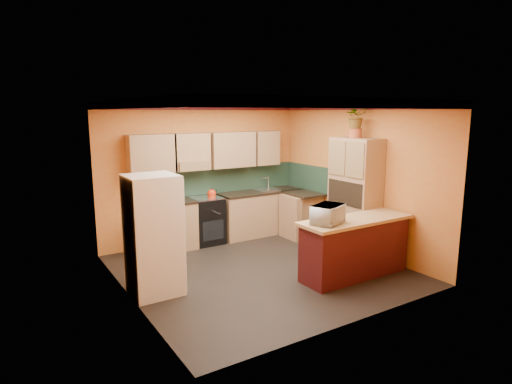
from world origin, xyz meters
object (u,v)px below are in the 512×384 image
(pantry, at_px, (355,197))
(microwave, at_px, (328,214))
(fridge, at_px, (153,235))
(base_cabinets_back, at_px, (234,217))
(breakfast_bar, at_px, (355,249))
(stove, at_px, (206,220))

(pantry, bearing_deg, microwave, -149.46)
(pantry, bearing_deg, fridge, 175.76)
(base_cabinets_back, distance_m, microwave, 2.87)
(base_cabinets_back, height_order, microwave, microwave)
(base_cabinets_back, height_order, breakfast_bar, same)
(base_cabinets_back, xyz_separation_m, stove, (-0.62, -0.00, 0.02))
(microwave, bearing_deg, base_cabinets_back, 67.33)
(fridge, bearing_deg, stove, 46.70)
(stove, relative_size, microwave, 1.79)
(stove, height_order, pantry, pantry)
(base_cabinets_back, relative_size, microwave, 7.18)
(pantry, height_order, microwave, pantry)
(fridge, height_order, breakfast_bar, fridge)
(fridge, height_order, pantry, pantry)
(pantry, bearing_deg, stove, 133.95)
(fridge, bearing_deg, pantry, -4.24)
(base_cabinets_back, bearing_deg, pantry, -56.79)
(stove, relative_size, pantry, 0.43)
(base_cabinets_back, distance_m, fridge, 2.90)
(fridge, xyz_separation_m, pantry, (3.60, -0.27, 0.20))
(stove, bearing_deg, fridge, -133.30)
(base_cabinets_back, height_order, stove, stove)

